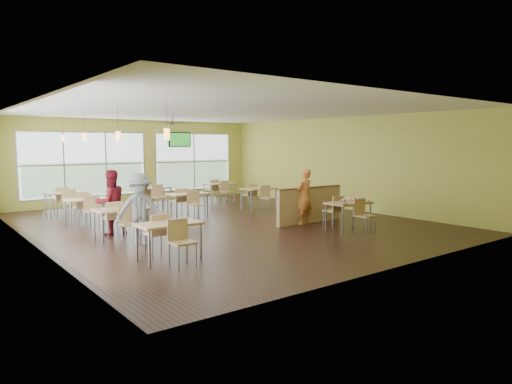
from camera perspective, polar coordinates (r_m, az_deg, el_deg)
room at (r=13.09m, az=-4.29°, el=3.09°), size 12.00×12.04×3.20m
window_bays at (r=14.75m, az=-19.63°, el=2.60°), size 9.24×10.24×2.38m
main_table at (r=12.23m, az=11.48°, el=-1.78°), size 1.22×1.52×0.87m
half_wall_divider at (r=13.23m, az=6.74°, el=-1.59°), size 2.40×0.14×1.04m
dining_tables at (r=14.15m, az=-11.64°, el=-0.74°), size 6.92×8.72×0.87m
pendant_lights at (r=12.28m, az=-18.79°, el=6.58°), size 0.11×7.31×0.86m
ceiling_fan at (r=15.69m, az=-10.40°, el=8.40°), size 1.25×1.25×0.29m
tv_backwall at (r=19.08m, az=-9.52°, el=6.48°), size 1.00×0.07×0.60m
man_plaid at (r=12.93m, az=6.07°, el=-0.57°), size 0.62×0.45×1.58m
patron_maroon at (r=11.91m, az=-17.70°, el=-1.26°), size 0.82×0.66×1.63m
patron_grey at (r=10.57m, az=-14.33°, el=-2.09°), size 1.18×0.90×1.62m
cup_blue at (r=11.82m, az=10.91°, el=-1.14°), size 0.09×0.09×0.32m
cup_yellow at (r=12.14m, az=11.55°, el=-0.96°), size 0.09×0.09×0.33m
cup_red_near at (r=12.14m, az=12.06°, el=-0.98°), size 0.09×0.09×0.32m
cup_red_far at (r=12.42m, az=12.64°, el=-0.86°), size 0.08×0.08×0.30m
food_basket at (r=12.59m, az=12.87°, el=-0.88°), size 0.27×0.27×0.06m
ketchup_cup at (r=12.48m, az=13.91°, el=-1.07°), size 0.06×0.06×0.03m
wrapper_left at (r=11.66m, az=11.05°, el=-1.47°), size 0.17×0.16×0.04m
wrapper_mid at (r=12.33m, az=10.78°, el=-1.03°), size 0.23×0.21×0.05m
wrapper_right at (r=12.34m, az=13.11°, el=-1.11°), size 0.17×0.15×0.04m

